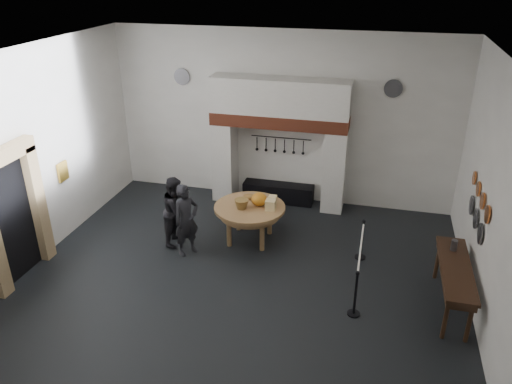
% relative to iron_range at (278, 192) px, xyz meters
% --- Properties ---
extents(floor, '(9.00, 8.00, 0.02)m').
position_rel_iron_range_xyz_m(floor, '(0.00, -3.72, -0.25)').
color(floor, black).
rests_on(floor, ground).
extents(ceiling, '(9.00, 8.00, 0.02)m').
position_rel_iron_range_xyz_m(ceiling, '(0.00, -3.72, 4.25)').
color(ceiling, silver).
rests_on(ceiling, wall_back).
extents(wall_back, '(9.00, 0.02, 4.50)m').
position_rel_iron_range_xyz_m(wall_back, '(0.00, 0.28, 2.00)').
color(wall_back, white).
rests_on(wall_back, floor).
extents(wall_front, '(9.00, 0.02, 4.50)m').
position_rel_iron_range_xyz_m(wall_front, '(0.00, -7.72, 2.00)').
color(wall_front, white).
rests_on(wall_front, floor).
extents(wall_left, '(0.02, 8.00, 4.50)m').
position_rel_iron_range_xyz_m(wall_left, '(-4.50, -3.72, 2.00)').
color(wall_left, white).
rests_on(wall_left, floor).
extents(wall_right, '(0.02, 8.00, 4.50)m').
position_rel_iron_range_xyz_m(wall_right, '(4.50, -3.72, 2.00)').
color(wall_right, white).
rests_on(wall_right, floor).
extents(chimney_pier_left, '(0.55, 0.70, 2.15)m').
position_rel_iron_range_xyz_m(chimney_pier_left, '(-1.48, -0.07, 0.82)').
color(chimney_pier_left, silver).
rests_on(chimney_pier_left, floor).
extents(chimney_pier_right, '(0.55, 0.70, 2.15)m').
position_rel_iron_range_xyz_m(chimney_pier_right, '(1.48, -0.07, 0.82)').
color(chimney_pier_right, silver).
rests_on(chimney_pier_right, floor).
extents(hearth_brick_band, '(3.50, 0.72, 0.32)m').
position_rel_iron_range_xyz_m(hearth_brick_band, '(0.00, -0.07, 2.06)').
color(hearth_brick_band, '#9E442B').
rests_on(hearth_brick_band, chimney_pier_left).
extents(chimney_hood, '(3.50, 0.70, 0.90)m').
position_rel_iron_range_xyz_m(chimney_hood, '(0.00, -0.07, 2.67)').
color(chimney_hood, silver).
rests_on(chimney_hood, hearth_brick_band).
extents(iron_range, '(1.90, 0.45, 0.50)m').
position_rel_iron_range_xyz_m(iron_range, '(0.00, 0.00, 0.00)').
color(iron_range, black).
rests_on(iron_range, floor).
extents(utensil_rail, '(1.60, 0.02, 0.02)m').
position_rel_iron_range_xyz_m(utensil_rail, '(0.00, 0.20, 1.50)').
color(utensil_rail, black).
rests_on(utensil_rail, wall_back).
extents(door_recess, '(0.04, 1.10, 2.50)m').
position_rel_iron_range_xyz_m(door_recess, '(-4.47, -4.72, 1.00)').
color(door_recess, black).
rests_on(door_recess, floor).
extents(door_jamb_far, '(0.22, 0.30, 2.60)m').
position_rel_iron_range_xyz_m(door_jamb_far, '(-4.38, -4.02, 1.05)').
color(door_jamb_far, tan).
rests_on(door_jamb_far, floor).
extents(door_lintel, '(0.22, 1.70, 0.30)m').
position_rel_iron_range_xyz_m(door_lintel, '(-4.38, -4.72, 2.40)').
color(door_lintel, tan).
rests_on(door_lintel, door_jamb_near).
extents(wall_plaque, '(0.05, 0.34, 0.44)m').
position_rel_iron_range_xyz_m(wall_plaque, '(-4.45, -2.92, 1.35)').
color(wall_plaque, gold).
rests_on(wall_plaque, wall_left).
extents(work_table, '(1.75, 1.75, 0.07)m').
position_rel_iron_range_xyz_m(work_table, '(-0.22, -2.19, 0.59)').
color(work_table, '#A57B4E').
rests_on(work_table, floor).
extents(pumpkin, '(0.36, 0.36, 0.31)m').
position_rel_iron_range_xyz_m(pumpkin, '(-0.02, -2.09, 0.78)').
color(pumpkin, orange).
rests_on(pumpkin, work_table).
extents(cheese_block_big, '(0.22, 0.22, 0.24)m').
position_rel_iron_range_xyz_m(cheese_block_big, '(0.28, -2.24, 0.74)').
color(cheese_block_big, '#E0C586').
rests_on(cheese_block_big, work_table).
extents(cheese_block_small, '(0.18, 0.18, 0.20)m').
position_rel_iron_range_xyz_m(cheese_block_small, '(0.26, -1.94, 0.72)').
color(cheese_block_small, '#FFE098').
rests_on(cheese_block_small, work_table).
extents(wicker_basket, '(0.34, 0.34, 0.22)m').
position_rel_iron_range_xyz_m(wicker_basket, '(-0.37, -2.34, 0.73)').
color(wicker_basket, olive).
rests_on(wicker_basket, work_table).
extents(bread_loaf, '(0.31, 0.18, 0.13)m').
position_rel_iron_range_xyz_m(bread_loaf, '(-0.32, -1.84, 0.69)').
color(bread_loaf, olive).
rests_on(bread_loaf, work_table).
extents(visitor_near, '(0.67, 0.72, 1.66)m').
position_rel_iron_range_xyz_m(visitor_near, '(-1.42, -3.09, 0.58)').
color(visitor_near, black).
rests_on(visitor_near, floor).
extents(visitor_far, '(0.63, 0.80, 1.63)m').
position_rel_iron_range_xyz_m(visitor_far, '(-1.82, -2.69, 0.56)').
color(visitor_far, black).
rests_on(visitor_far, floor).
extents(side_table, '(0.55, 2.20, 0.06)m').
position_rel_iron_range_xyz_m(side_table, '(4.10, -3.68, 0.62)').
color(side_table, '#3B2415').
rests_on(side_table, floor).
extents(pewter_jug, '(0.12, 0.12, 0.22)m').
position_rel_iron_range_xyz_m(pewter_jug, '(4.10, -3.08, 0.76)').
color(pewter_jug, '#555459').
rests_on(pewter_jug, side_table).
extents(copper_pan_a, '(0.03, 0.34, 0.34)m').
position_rel_iron_range_xyz_m(copper_pan_a, '(4.46, -3.52, 1.70)').
color(copper_pan_a, '#C6662D').
rests_on(copper_pan_a, wall_right).
extents(copper_pan_b, '(0.03, 0.32, 0.32)m').
position_rel_iron_range_xyz_m(copper_pan_b, '(4.46, -2.97, 1.70)').
color(copper_pan_b, '#C6662D').
rests_on(copper_pan_b, wall_right).
extents(copper_pan_c, '(0.03, 0.30, 0.30)m').
position_rel_iron_range_xyz_m(copper_pan_c, '(4.46, -2.42, 1.70)').
color(copper_pan_c, '#C6662D').
rests_on(copper_pan_c, wall_right).
extents(copper_pan_d, '(0.03, 0.28, 0.28)m').
position_rel_iron_range_xyz_m(copper_pan_d, '(4.46, -1.87, 1.70)').
color(copper_pan_d, '#C6662D').
rests_on(copper_pan_d, wall_right).
extents(pewter_plate_left, '(0.03, 0.40, 0.40)m').
position_rel_iron_range_xyz_m(pewter_plate_left, '(4.46, -3.32, 1.20)').
color(pewter_plate_left, '#4C4C51').
rests_on(pewter_plate_left, wall_right).
extents(pewter_plate_mid, '(0.03, 0.40, 0.40)m').
position_rel_iron_range_xyz_m(pewter_plate_mid, '(4.46, -2.72, 1.20)').
color(pewter_plate_mid, '#4C4C51').
rests_on(pewter_plate_mid, wall_right).
extents(pewter_plate_right, '(0.03, 0.40, 0.40)m').
position_rel_iron_range_xyz_m(pewter_plate_right, '(4.46, -2.12, 1.20)').
color(pewter_plate_right, '#4C4C51').
rests_on(pewter_plate_right, wall_right).
extents(pewter_plate_back_left, '(0.44, 0.03, 0.44)m').
position_rel_iron_range_xyz_m(pewter_plate_back_left, '(-2.70, 0.24, 2.95)').
color(pewter_plate_back_left, '#4C4C51').
rests_on(pewter_plate_back_left, wall_back).
extents(pewter_plate_back_right, '(0.44, 0.03, 0.44)m').
position_rel_iron_range_xyz_m(pewter_plate_back_right, '(2.70, 0.24, 2.95)').
color(pewter_plate_back_right, '#4C4C51').
rests_on(pewter_plate_back_right, wall_back).
extents(barrier_post_near, '(0.05, 0.05, 0.90)m').
position_rel_iron_range_xyz_m(barrier_post_near, '(2.36, -4.36, 0.20)').
color(barrier_post_near, black).
rests_on(barrier_post_near, floor).
extents(barrier_post_far, '(0.05, 0.05, 0.90)m').
position_rel_iron_range_xyz_m(barrier_post_far, '(2.36, -2.36, 0.20)').
color(barrier_post_far, black).
rests_on(barrier_post_far, floor).
extents(barrier_rope, '(0.04, 2.00, 0.04)m').
position_rel_iron_range_xyz_m(barrier_rope, '(2.36, -3.36, 0.60)').
color(barrier_rope, white).
rests_on(barrier_rope, barrier_post_near).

